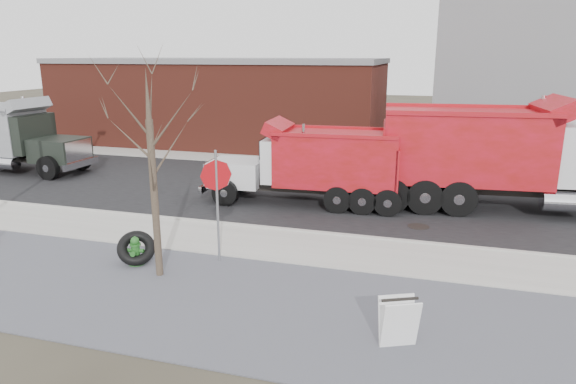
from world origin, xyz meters
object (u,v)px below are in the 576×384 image
(dump_truck_red_a, at_px, (504,154))
(dump_truck_grey, at_px, (6,134))
(dump_truck_red_b, at_px, (313,163))
(stop_sign, at_px, (217,188))
(sandwich_board, at_px, (399,322))
(truck_tire, at_px, (136,248))
(fire_hydrant, at_px, (136,252))

(dump_truck_red_a, height_order, dump_truck_grey, dump_truck_red_a)
(dump_truck_red_a, height_order, dump_truck_red_b, dump_truck_red_a)
(stop_sign, height_order, sandwich_board, stop_sign)
(truck_tire, bearing_deg, dump_truck_grey, 145.73)
(stop_sign, bearing_deg, sandwich_board, -46.72)
(stop_sign, relative_size, dump_truck_red_a, 0.30)
(truck_tire, height_order, dump_truck_red_b, dump_truck_red_b)
(truck_tire, xyz_separation_m, dump_truck_red_b, (3.21, 6.92, 1.15))
(stop_sign, bearing_deg, dump_truck_red_a, 27.26)
(dump_truck_grey, bearing_deg, sandwich_board, -26.39)
(truck_tire, height_order, dump_truck_red_a, dump_truck_red_a)
(dump_truck_red_a, bearing_deg, dump_truck_grey, 173.66)
(truck_tire, distance_m, dump_truck_red_b, 7.71)
(sandwich_board, xyz_separation_m, dump_truck_red_a, (2.78, 10.42, 1.52))
(sandwich_board, bearing_deg, stop_sign, 124.92)
(dump_truck_grey, bearing_deg, fire_hydrant, -32.30)
(fire_hydrant, bearing_deg, truck_tire, 100.69)
(sandwich_board, distance_m, dump_truck_red_b, 9.96)
(fire_hydrant, relative_size, truck_tire, 0.61)
(fire_hydrant, height_order, dump_truck_red_b, dump_truck_red_b)
(truck_tire, bearing_deg, sandwich_board, -17.04)
(truck_tire, relative_size, stop_sign, 0.43)
(stop_sign, bearing_deg, fire_hydrant, -174.72)
(stop_sign, bearing_deg, dump_truck_red_b, 63.15)
(fire_hydrant, bearing_deg, stop_sign, 11.75)
(fire_hydrant, xyz_separation_m, stop_sign, (2.06, 0.83, 1.72))
(sandwich_board, bearing_deg, dump_truck_grey, 126.48)
(truck_tire, height_order, dump_truck_grey, dump_truck_grey)
(dump_truck_grey, bearing_deg, dump_truck_red_a, 1.63)
(fire_hydrant, bearing_deg, sandwich_board, -26.56)
(stop_sign, xyz_separation_m, dump_truck_grey, (-14.50, 7.72, -0.31))
(stop_sign, xyz_separation_m, dump_truck_red_b, (1.12, 6.18, -0.49))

